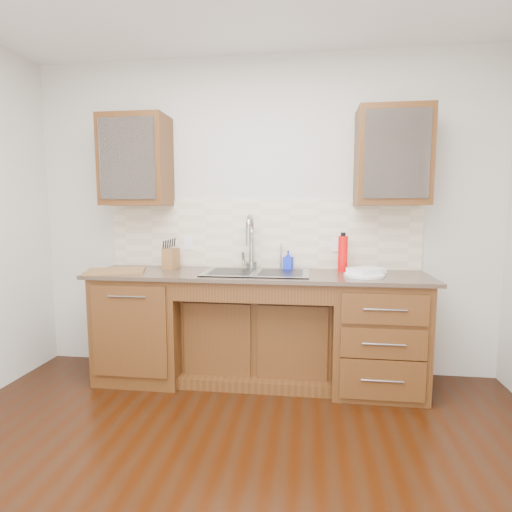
# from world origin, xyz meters

# --- Properties ---
(wall_back) EXTENTS (4.00, 0.10, 2.70)m
(wall_back) POSITION_xyz_m (0.00, 1.80, 1.35)
(wall_back) COLOR beige
(wall_back) RESTS_ON ground
(base_cabinet_left) EXTENTS (0.70, 0.62, 0.88)m
(base_cabinet_left) POSITION_xyz_m (-0.95, 1.44, 0.44)
(base_cabinet_left) COLOR #593014
(base_cabinet_left) RESTS_ON ground
(base_cabinet_center) EXTENTS (1.20, 0.44, 0.70)m
(base_cabinet_center) POSITION_xyz_m (0.00, 1.53, 0.35)
(base_cabinet_center) COLOR #593014
(base_cabinet_center) RESTS_ON ground
(base_cabinet_right) EXTENTS (0.70, 0.62, 0.88)m
(base_cabinet_right) POSITION_xyz_m (0.95, 1.44, 0.44)
(base_cabinet_right) COLOR #593014
(base_cabinet_right) RESTS_ON ground
(countertop) EXTENTS (2.70, 0.65, 0.03)m
(countertop) POSITION_xyz_m (0.00, 1.43, 0.90)
(countertop) COLOR #84705B
(countertop) RESTS_ON base_cabinet_left
(backsplash) EXTENTS (2.70, 0.02, 0.59)m
(backsplash) POSITION_xyz_m (0.00, 1.74, 1.21)
(backsplash) COLOR beige
(backsplash) RESTS_ON wall_back
(sink) EXTENTS (0.84, 0.46, 0.19)m
(sink) POSITION_xyz_m (0.00, 1.41, 0.83)
(sink) COLOR #9E9EA5
(sink) RESTS_ON countertop
(faucet) EXTENTS (0.04, 0.04, 0.40)m
(faucet) POSITION_xyz_m (-0.07, 1.64, 1.11)
(faucet) COLOR #999993
(faucet) RESTS_ON countertop
(filter_tap) EXTENTS (0.02, 0.02, 0.24)m
(filter_tap) POSITION_xyz_m (0.18, 1.65, 1.03)
(filter_tap) COLOR #999993
(filter_tap) RESTS_ON countertop
(upper_cabinet_left) EXTENTS (0.55, 0.34, 0.75)m
(upper_cabinet_left) POSITION_xyz_m (-1.05, 1.58, 1.83)
(upper_cabinet_left) COLOR #593014
(upper_cabinet_left) RESTS_ON wall_back
(upper_cabinet_right) EXTENTS (0.55, 0.34, 0.75)m
(upper_cabinet_right) POSITION_xyz_m (1.05, 1.58, 1.83)
(upper_cabinet_right) COLOR #593014
(upper_cabinet_right) RESTS_ON wall_back
(outlet_left) EXTENTS (0.08, 0.01, 0.12)m
(outlet_left) POSITION_xyz_m (-0.65, 1.73, 1.12)
(outlet_left) COLOR white
(outlet_left) RESTS_ON backsplash
(outlet_right) EXTENTS (0.08, 0.01, 0.12)m
(outlet_right) POSITION_xyz_m (0.65, 1.73, 1.12)
(outlet_right) COLOR white
(outlet_right) RESTS_ON backsplash
(soap_bottle) EXTENTS (0.09, 0.09, 0.16)m
(soap_bottle) POSITION_xyz_m (0.24, 1.62, 0.99)
(soap_bottle) COLOR #152CEB
(soap_bottle) RESTS_ON countertop
(water_bottle) EXTENTS (0.10, 0.10, 0.29)m
(water_bottle) POSITION_xyz_m (0.69, 1.60, 1.06)
(water_bottle) COLOR red
(water_bottle) RESTS_ON countertop
(plate) EXTENTS (0.39, 0.39, 0.02)m
(plate) POSITION_xyz_m (0.84, 1.38, 0.92)
(plate) COLOR white
(plate) RESTS_ON countertop
(dish_towel) EXTENTS (0.31, 0.30, 0.04)m
(dish_towel) POSITION_xyz_m (0.86, 1.44, 0.95)
(dish_towel) COLOR white
(dish_towel) RESTS_ON plate
(knife_block) EXTENTS (0.11, 0.17, 0.17)m
(knife_block) POSITION_xyz_m (-0.76, 1.57, 1.00)
(knife_block) COLOR olive
(knife_block) RESTS_ON countertop
(cutting_board) EXTENTS (0.53, 0.45, 0.02)m
(cutting_board) POSITION_xyz_m (-1.14, 1.31, 0.92)
(cutting_board) COLOR olive
(cutting_board) RESTS_ON countertop
(cup_left_a) EXTENTS (0.13, 0.13, 0.09)m
(cup_left_a) POSITION_xyz_m (-1.15, 1.58, 1.77)
(cup_left_a) COLOR white
(cup_left_a) RESTS_ON upper_cabinet_left
(cup_left_b) EXTENTS (0.11, 0.11, 0.09)m
(cup_left_b) POSITION_xyz_m (-0.89, 1.58, 1.77)
(cup_left_b) COLOR silver
(cup_left_b) RESTS_ON upper_cabinet_left
(cup_right_a) EXTENTS (0.14, 0.14, 0.10)m
(cup_right_a) POSITION_xyz_m (0.94, 1.58, 1.78)
(cup_right_a) COLOR white
(cup_right_a) RESTS_ON upper_cabinet_right
(cup_right_b) EXTENTS (0.09, 0.09, 0.08)m
(cup_right_b) POSITION_xyz_m (1.21, 1.58, 1.77)
(cup_right_b) COLOR white
(cup_right_b) RESTS_ON upper_cabinet_right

